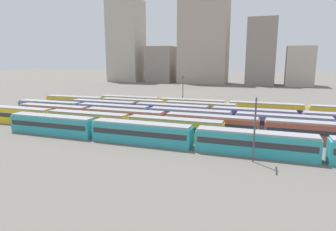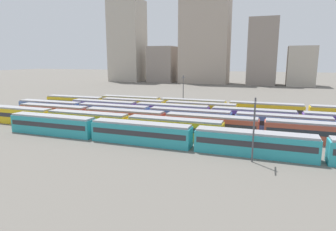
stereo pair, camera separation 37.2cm
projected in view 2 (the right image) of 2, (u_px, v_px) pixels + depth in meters
name	position (u px, v px, depth m)	size (l,w,h in m)	color
ground_plane	(91.00, 118.00, 71.47)	(600.00, 600.00, 0.00)	#666059
train_track_0	(324.00, 150.00, 40.43)	(112.50, 3.06, 3.75)	teal
train_track_1	(88.00, 121.00, 59.41)	(55.80, 3.06, 3.75)	yellow
train_track_2	(211.00, 125.00, 56.06)	(93.60, 3.06, 3.75)	#BC4C38
train_track_3	(233.00, 121.00, 59.63)	(112.50, 3.06, 3.75)	#4C70BC
train_track_4	(253.00, 117.00, 63.26)	(93.60, 3.06, 3.75)	#6B429E
train_track_5	(133.00, 106.00, 78.65)	(55.80, 3.06, 3.75)	yellow
train_track_6	(227.00, 108.00, 75.21)	(74.70, 3.06, 3.75)	yellow
catenary_pole_0	(254.00, 127.00, 40.14)	(0.24, 3.20, 9.26)	#4C4C51
catenary_pole_1	(183.00, 91.00, 81.43)	(0.24, 3.20, 9.96)	#4C4C51
distant_building_0	(127.00, 41.00, 189.58)	(20.84, 17.94, 51.86)	#B2A899
distant_building_1	(163.00, 64.00, 184.21)	(16.21, 15.94, 22.36)	gray
distant_building_2	(205.00, 42.00, 172.62)	(28.90, 15.75, 49.37)	#A89989
distant_building_3	(263.00, 52.00, 162.75)	(15.76, 16.88, 36.87)	gray
distant_building_4	(301.00, 66.00, 157.46)	(14.30, 16.03, 21.41)	#B2A899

